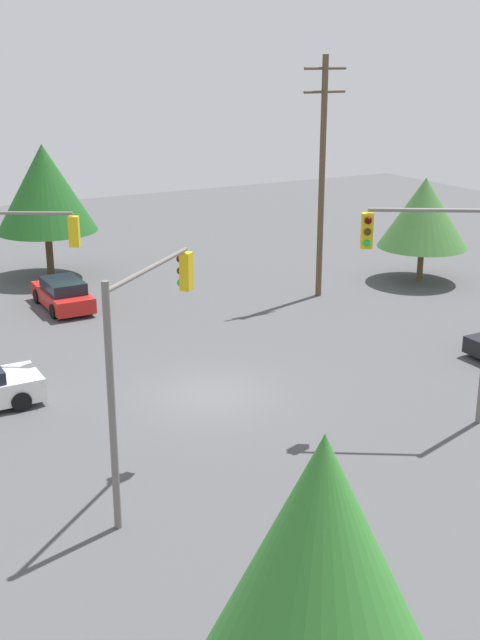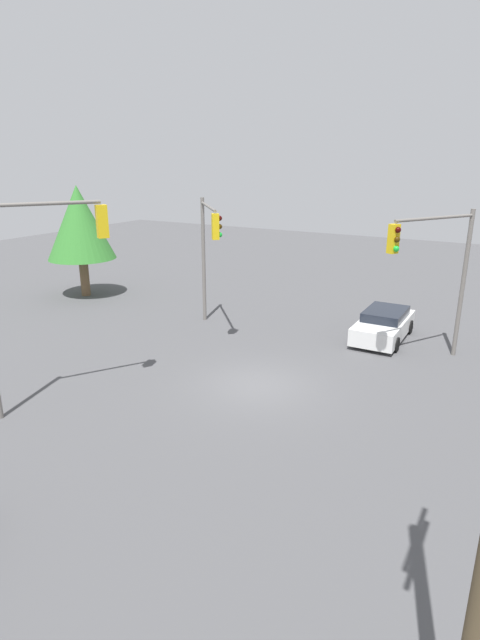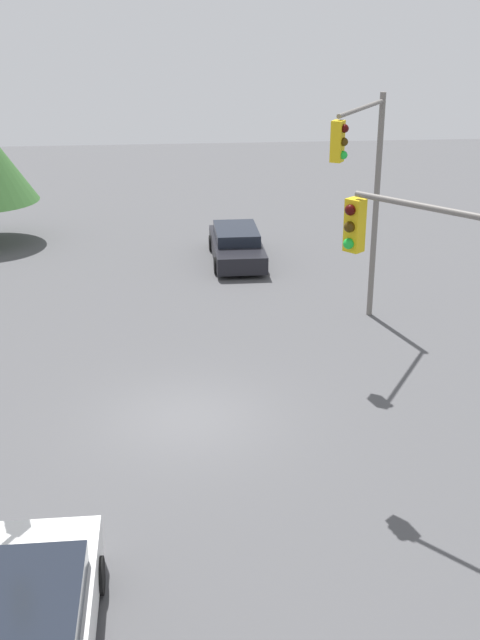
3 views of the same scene
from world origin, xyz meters
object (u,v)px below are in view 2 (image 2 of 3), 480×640
Objects in this scene: traffic_signal_aux at (208,242)px; sedan_white at (384,325)px; traffic_signal_main at (438,261)px; traffic_signal_cross at (30,270)px.

sedan_white is at bearing 71.23° from traffic_signal_aux.
traffic_signal_main is at bearing 55.15° from traffic_signal_aux.
traffic_signal_cross is at bearing 57.36° from sedan_white.
traffic_signal_aux is (-3.09, 7.67, 3.66)m from sedan_white.
traffic_signal_cross is 1.11× the size of traffic_signal_aux.
traffic_signal_aux is at bearing 21.95° from sedan_white.
traffic_signal_cross is (-10.48, 10.34, 0.49)m from traffic_signal_main.
traffic_signal_cross reaches higher than traffic_signal_main.
traffic_signal_main is at bearing 138.12° from sedan_white.
traffic_signal_main is 14.73m from traffic_signal_cross.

